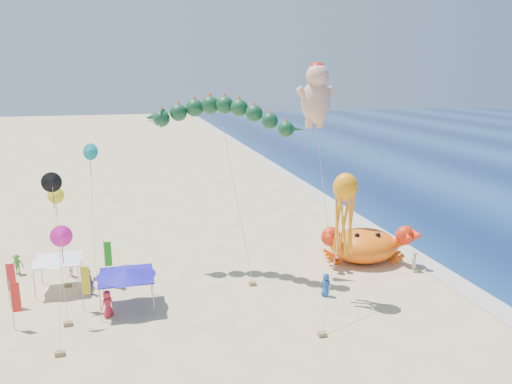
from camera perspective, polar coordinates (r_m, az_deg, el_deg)
ground at (r=38.07m, az=3.72°, el=-10.07°), size 320.00×320.00×0.00m
foam_strip at (r=43.08m, az=19.24°, el=-7.95°), size 320.00×320.00×0.00m
crab_inflatable at (r=42.07m, az=12.28°, el=-5.88°), size 7.61×5.66×3.34m
dragon_kite at (r=37.35m, az=-4.05°, el=8.24°), size 11.62×7.05×13.09m
cherub_kite at (r=42.30m, az=6.90°, el=11.11°), size 2.45×3.54×16.05m
octopus_kite at (r=33.27m, az=10.08°, el=-1.80°), size 4.13×5.22×8.88m
canopy_blue at (r=34.11m, az=-14.63°, el=-8.93°), size 3.82×3.82×2.71m
canopy_white at (r=38.33m, az=-21.72°, el=-6.95°), size 3.42×3.42×2.71m
feather_flags at (r=35.93m, az=-21.78°, el=-9.06°), size 6.58×6.31×3.20m
beachgoers at (r=37.53m, az=-13.60°, el=-9.40°), size 30.88×10.40×1.81m
small_kites at (r=36.72m, az=-20.84°, el=-0.94°), size 4.20×13.03×10.02m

